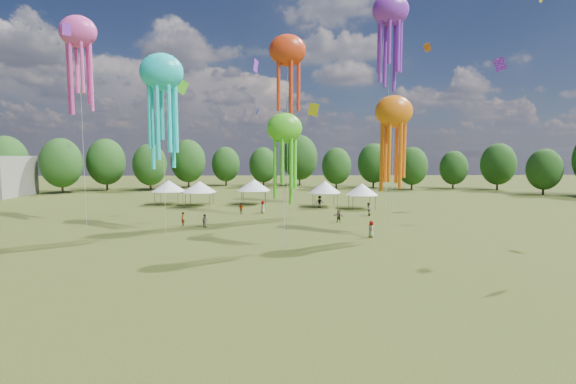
{
  "coord_description": "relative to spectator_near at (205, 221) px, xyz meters",
  "views": [
    {
      "loc": [
        -2.02,
        -11.28,
        8.43
      ],
      "look_at": [
        -1.11,
        15.0,
        6.0
      ],
      "focal_mm": 25.77,
      "sensor_mm": 36.0,
      "label": 1
    }
  ],
  "objects": [
    {
      "name": "spectator_near",
      "position": [
        0.0,
        0.0,
        0.0
      ],
      "size": [
        0.94,
        0.92,
        1.52
      ],
      "primitive_type": "imported",
      "rotation": [
        0.0,
        0.0,
        2.41
      ],
      "color": "gray",
      "rests_on": "ground"
    },
    {
      "name": "spectators_far",
      "position": [
        13.25,
        7.89,
        0.1
      ],
      "size": [
        24.25,
        24.14,
        1.88
      ],
      "color": "gray",
      "rests_on": "ground"
    },
    {
      "name": "festival_tents",
      "position": [
        4.7,
        19.67,
        2.37
      ],
      "size": [
        36.19,
        11.61,
        4.25
      ],
      "color": "#47474C",
      "rests_on": "ground"
    },
    {
      "name": "show_kites",
      "position": [
        10.0,
        3.81,
        18.54
      ],
      "size": [
        43.43,
        29.36,
        31.65
      ],
      "color": "#19D6DA",
      "rests_on": "ground"
    },
    {
      "name": "treeline",
      "position": [
        6.11,
        26.5,
        5.78
      ],
      "size": [
        201.57,
        95.24,
        13.43
      ],
      "color": "#38281C",
      "rests_on": "ground"
    }
  ]
}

